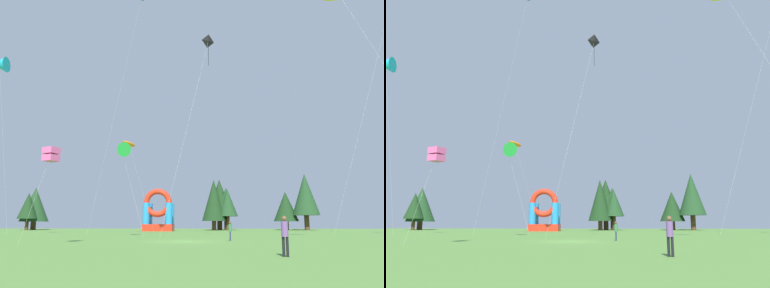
# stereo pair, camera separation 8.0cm
# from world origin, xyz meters

# --- Properties ---
(ground_plane) EXTENTS (120.00, 120.00, 0.00)m
(ground_plane) POSITION_xyz_m (0.00, 0.00, 0.00)
(ground_plane) COLOR #548438
(kite_pink_box) EXTENTS (2.95, 1.56, 6.76)m
(kite_pink_box) POSITION_xyz_m (-8.96, -5.69, 6.26)
(kite_pink_box) COLOR #EA599E
(kite_pink_box) RESTS_ON ground_plane
(kite_black_diamond) EXTENTS (5.19, 1.77, 19.21)m
(kite_black_diamond) POSITION_xyz_m (2.14, 2.58, 18.50)
(kite_black_diamond) COLOR black
(kite_black_diamond) RESTS_ON ground_plane
(kite_cyan_delta) EXTENTS (1.68, 6.27, 19.82)m
(kite_cyan_delta) POSITION_xyz_m (-21.45, 7.16, 18.92)
(kite_cyan_delta) COLOR #19B7CC
(kite_cyan_delta) RESTS_ON ground_plane
(kite_orange_parafoil) EXTENTS (4.16, 4.83, 12.57)m
(kite_orange_parafoil) POSITION_xyz_m (-9.14, 18.95, 12.07)
(kite_orange_parafoil) COLOR orange
(kite_orange_parafoil) RESTS_ON ground_plane
(kite_green_delta) EXTENTS (3.53, 2.93, 10.25)m
(kite_green_delta) POSITION_xyz_m (-7.43, 8.29, 9.30)
(kite_green_delta) COLOR green
(kite_green_delta) RESTS_ON ground_plane
(person_left_edge) EXTENTS (0.41, 0.41, 1.84)m
(person_left_edge) POSITION_xyz_m (5.85, -13.38, 1.09)
(person_left_edge) COLOR black
(person_left_edge) RESTS_ON ground_plane
(person_midfield) EXTENTS (0.29, 0.29, 1.59)m
(person_midfield) POSITION_xyz_m (3.87, 1.42, 0.95)
(person_midfield) COLOR navy
(person_midfield) RESTS_ON ground_plane
(inflatable_red_slide) EXTENTS (5.03, 4.24, 7.12)m
(inflatable_red_slide) POSITION_xyz_m (-7.13, 33.93, 2.64)
(inflatable_red_slide) COLOR red
(inflatable_red_slide) RESTS_ON ground_plane
(tree_row_0) EXTENTS (3.82, 3.82, 7.16)m
(tree_row_0) POSITION_xyz_m (-33.82, 41.29, 4.61)
(tree_row_0) COLOR #4C331E
(tree_row_0) RESTS_ON ground_plane
(tree_row_1) EXTENTS (5.66, 5.66, 8.38)m
(tree_row_1) POSITION_xyz_m (-33.63, 43.61, 4.96)
(tree_row_1) COLOR #4C331E
(tree_row_1) RESTS_ON ground_plane
(tree_row_2) EXTENTS (4.51, 4.51, 9.57)m
(tree_row_2) POSITION_xyz_m (2.33, 41.81, 5.61)
(tree_row_2) COLOR #4C331E
(tree_row_2) RESTS_ON ground_plane
(tree_row_3) EXTENTS (5.29, 5.29, 9.71)m
(tree_row_3) POSITION_xyz_m (3.42, 43.33, 6.10)
(tree_row_3) COLOR #4C331E
(tree_row_3) RESTS_ON ground_plane
(tree_row_4) EXTENTS (4.54, 4.54, 8.10)m
(tree_row_4) POSITION_xyz_m (4.69, 42.84, 5.28)
(tree_row_4) COLOR #4C331E
(tree_row_4) RESTS_ON ground_plane
(tree_row_5) EXTENTS (3.90, 3.90, 7.75)m
(tree_row_5) POSITION_xyz_m (4.94, 42.22, 5.11)
(tree_row_5) COLOR #4C331E
(tree_row_5) RESTS_ON ground_plane
(tree_row_6) EXTENTS (4.80, 4.80, 7.42)m
(tree_row_6) POSITION_xyz_m (16.34, 44.66, 4.50)
(tree_row_6) COLOR #4C331E
(tree_row_6) RESTS_ON ground_plane
(tree_row_7) EXTENTS (5.15, 5.15, 10.76)m
(tree_row_7) POSITION_xyz_m (19.94, 43.30, 6.72)
(tree_row_7) COLOR #4C331E
(tree_row_7) RESTS_ON ground_plane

